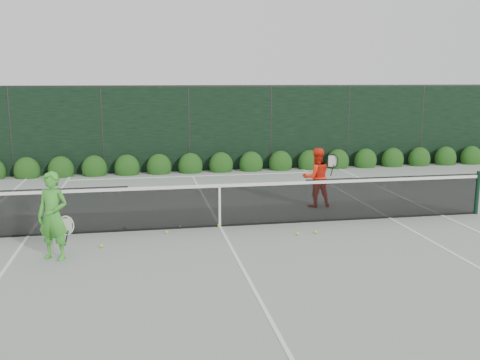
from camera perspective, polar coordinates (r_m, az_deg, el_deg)
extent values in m
plane|color=gray|center=(12.13, -2.17, -4.99)|extent=(80.00, 80.00, 0.00)
cylinder|color=#11331E|center=(14.36, 23.98, -1.24)|extent=(0.10, 0.10, 1.07)
cube|color=black|center=(12.15, -22.23, -3.31)|extent=(4.40, 0.01, 1.02)
cube|color=black|center=(12.00, -2.18, -2.79)|extent=(4.00, 0.01, 0.96)
cube|color=black|center=(13.25, 16.09, -1.79)|extent=(4.40, 0.01, 1.02)
cube|color=white|center=(11.90, -2.20, -0.62)|extent=(12.80, 0.03, 0.07)
cube|color=black|center=(12.12, -2.17, -4.90)|extent=(12.80, 0.02, 0.04)
cube|color=white|center=(12.01, -2.18, -2.89)|extent=(0.05, 0.03, 0.91)
imported|color=green|center=(10.37, -19.33, -3.65)|extent=(0.71, 0.60, 1.64)
torus|color=silver|center=(10.50, -18.09, -4.64)|extent=(0.30, 0.04, 0.30)
cylinder|color=black|center=(10.56, -18.01, -5.90)|extent=(0.10, 0.03, 0.30)
imported|color=#FF3015|center=(13.97, 8.15, 0.26)|extent=(0.76, 0.60, 1.54)
torus|color=black|center=(13.82, 9.84, 2.01)|extent=(0.29, 0.13, 0.30)
cylinder|color=black|center=(13.86, 9.81, 1.03)|extent=(0.10, 0.03, 0.30)
cube|color=white|center=(13.98, 20.71, -3.53)|extent=(0.06, 23.77, 0.01)
cube|color=white|center=(12.25, -21.67, -5.58)|extent=(0.06, 23.77, 0.01)
cube|color=white|center=(13.33, 15.65, -3.91)|extent=(0.06, 23.77, 0.01)
cube|color=white|center=(23.72, -6.36, 2.77)|extent=(11.03, 0.06, 0.01)
cube|color=white|center=(18.32, -5.08, 0.41)|extent=(8.23, 0.06, 0.01)
cube|color=white|center=(12.12, -2.17, -4.97)|extent=(0.06, 12.80, 0.01)
cube|color=black|center=(19.21, -5.48, 5.39)|extent=(32.00, 0.06, 3.00)
cube|color=#262826|center=(19.12, -5.56, 9.96)|extent=(32.00, 0.06, 0.06)
cylinder|color=#262826|center=(19.61, -23.27, 4.67)|extent=(0.08, 0.08, 3.00)
cylinder|color=#262826|center=(19.18, -14.47, 5.09)|extent=(0.08, 0.08, 3.00)
cylinder|color=#262826|center=(19.21, -5.48, 5.39)|extent=(0.08, 0.08, 3.00)
cylinder|color=#262826|center=(19.70, 3.29, 5.55)|extent=(0.08, 0.08, 3.00)
cylinder|color=#262826|center=(20.61, 11.46, 5.59)|extent=(0.08, 0.08, 3.00)
cylinder|color=#262826|center=(21.91, 18.79, 5.53)|extent=(0.08, 0.08, 3.00)
ellipsoid|color=#15390F|center=(19.33, -21.77, 0.91)|extent=(0.86, 0.65, 0.94)
ellipsoid|color=#15390F|center=(19.14, -18.55, 1.03)|extent=(0.86, 0.65, 0.94)
ellipsoid|color=#15390F|center=(19.02, -15.26, 1.15)|extent=(0.86, 0.65, 0.94)
ellipsoid|color=#15390F|center=(18.95, -11.95, 1.27)|extent=(0.86, 0.65, 0.94)
ellipsoid|color=#15390F|center=(18.96, -8.63, 1.39)|extent=(0.86, 0.65, 0.94)
ellipsoid|color=#15390F|center=(19.02, -5.31, 1.49)|extent=(0.86, 0.65, 0.94)
ellipsoid|color=#15390F|center=(19.15, -2.03, 1.60)|extent=(0.86, 0.65, 0.94)
ellipsoid|color=#15390F|center=(19.34, 1.19, 1.69)|extent=(0.86, 0.65, 0.94)
ellipsoid|color=#15390F|center=(19.59, 4.35, 1.78)|extent=(0.86, 0.65, 0.94)
ellipsoid|color=#15390F|center=(19.90, 7.41, 1.86)|extent=(0.86, 0.65, 0.94)
ellipsoid|color=#15390F|center=(20.26, 10.38, 1.94)|extent=(0.86, 0.65, 0.94)
ellipsoid|color=#15390F|center=(20.68, 13.23, 2.00)|extent=(0.86, 0.65, 0.94)
ellipsoid|color=#15390F|center=(21.14, 15.96, 2.06)|extent=(0.86, 0.65, 0.94)
ellipsoid|color=#15390F|center=(21.65, 18.57, 2.11)|extent=(0.86, 0.65, 0.94)
ellipsoid|color=#15390F|center=(22.20, 21.06, 2.16)|extent=(0.86, 0.65, 0.94)
ellipsoid|color=#15390F|center=(22.80, 23.42, 2.19)|extent=(0.86, 0.65, 0.94)
sphere|color=#B7DE31|center=(12.18, -12.21, -5.00)|extent=(0.07, 0.07, 0.07)
sphere|color=#B7DE31|center=(12.05, -6.44, -4.99)|extent=(0.07, 0.07, 0.07)
sphere|color=#B7DE31|center=(11.53, 6.18, -5.72)|extent=(0.07, 0.07, 0.07)
sphere|color=#B7DE31|center=(11.71, 8.09, -5.50)|extent=(0.07, 0.07, 0.07)
sphere|color=#B7DE31|center=(12.10, -2.27, -4.86)|extent=(0.07, 0.07, 0.07)
sphere|color=#B7DE31|center=(11.00, -14.58, -6.84)|extent=(0.07, 0.07, 0.07)
sphere|color=#B7DE31|center=(11.70, -7.84, -5.50)|extent=(0.07, 0.07, 0.07)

